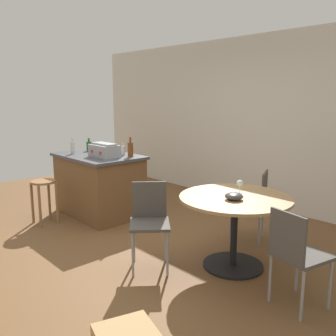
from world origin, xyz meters
name	(u,v)px	position (x,y,z in m)	size (l,w,h in m)	color
ground_plane	(124,246)	(0.00, 0.00, 0.00)	(8.80, 8.80, 0.00)	brown
back_wall	(258,122)	(0.00, 2.68, 1.35)	(8.00, 0.10, 2.70)	beige
kitchen_island	(99,185)	(-1.25, 0.47, 0.46)	(1.31, 0.89, 0.91)	brown
wooden_stool	(44,192)	(-1.42, -0.32, 0.45)	(0.33, 0.33, 0.61)	olive
dining_table	(235,213)	(1.20, 0.55, 0.58)	(1.14, 1.14, 0.76)	black
folding_chair_near	(296,251)	(2.01, 0.30, 0.51)	(0.47, 0.47, 0.86)	#47423D
folding_chair_far	(254,200)	(0.91, 1.30, 0.52)	(0.53, 0.53, 0.87)	#47423D
folding_chair_left	(150,218)	(0.59, -0.08, 0.53)	(0.56, 0.56, 0.88)	#47423D
toolbox	(104,150)	(-1.01, 0.42, 1.00)	(0.44, 0.28, 0.20)	gray
bottle_0	(73,147)	(-1.60, 0.25, 1.00)	(0.06, 0.06, 0.24)	#B7B2AD
bottle_1	(130,149)	(-0.79, 0.72, 1.02)	(0.08, 0.08, 0.28)	#603314
bottle_2	(123,150)	(-0.97, 0.72, 0.98)	(0.06, 0.06, 0.19)	#B7B2AD
bottle_3	(89,146)	(-1.70, 0.58, 0.99)	(0.08, 0.08, 0.20)	#194C23
cup_0	(105,150)	(-1.34, 0.64, 0.96)	(0.12, 0.08, 0.10)	white
cup_1	(98,147)	(-1.69, 0.74, 0.96)	(0.11, 0.07, 0.10)	#DB6651
wine_glass	(240,183)	(1.15, 0.68, 0.86)	(0.07, 0.07, 0.14)	silver
serving_bowl	(234,196)	(1.26, 0.44, 0.79)	(0.18, 0.18, 0.07)	#383838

